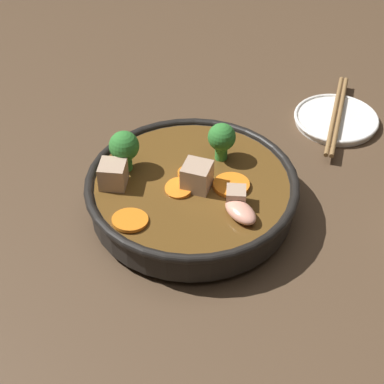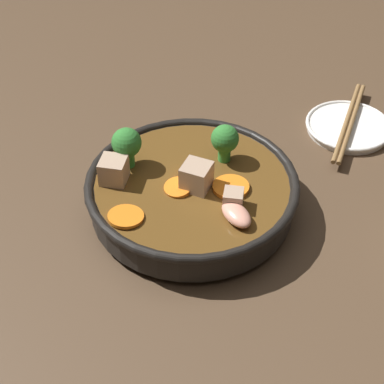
# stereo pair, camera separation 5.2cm
# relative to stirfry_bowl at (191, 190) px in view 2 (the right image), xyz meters

# --- Properties ---
(ground_plane) EXTENTS (3.00, 3.00, 0.00)m
(ground_plane) POSITION_rel_stirfry_bowl_xyz_m (0.00, 0.00, -0.04)
(ground_plane) COLOR #4C3826
(stirfry_bowl) EXTENTS (0.28, 0.28, 0.11)m
(stirfry_bowl) POSITION_rel_stirfry_bowl_xyz_m (0.00, 0.00, 0.00)
(stirfry_bowl) COLOR black
(stirfry_bowl) RESTS_ON ground_plane
(side_saucer) EXTENTS (0.13, 0.13, 0.01)m
(side_saucer) POSITION_rel_stirfry_bowl_xyz_m (-0.21, 0.22, -0.03)
(side_saucer) COLOR white
(side_saucer) RESTS_ON ground_plane
(chopsticks_pair) EXTENTS (0.21, 0.07, 0.01)m
(chopsticks_pair) POSITION_rel_stirfry_bowl_xyz_m (-0.21, 0.22, -0.02)
(chopsticks_pair) COLOR olive
(chopsticks_pair) RESTS_ON side_saucer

